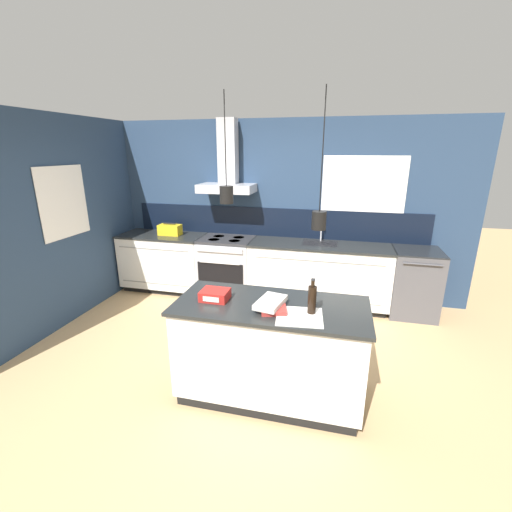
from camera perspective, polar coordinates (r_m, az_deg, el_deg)
name	(u,v)px	position (r m, az deg, el deg)	size (l,w,h in m)	color
ground_plane	(237,363)	(3.83, -3.16, -17.32)	(16.00, 16.00, 0.00)	tan
wall_back	(272,207)	(5.17, 2.70, 8.16)	(5.60, 2.53, 2.60)	navy
wall_left	(73,219)	(5.08, -28.25, 5.40)	(0.08, 3.80, 2.60)	navy
counter_run_left	(165,262)	(5.66, -14.96, -0.91)	(1.32, 0.64, 0.91)	black
counter_run_sink	(318,274)	(5.01, 10.31, -2.99)	(1.97, 0.64, 1.31)	black
oven_range	(227,267)	(5.25, -4.84, -1.88)	(0.79, 0.66, 0.91)	#B5B5BA
dishwasher	(414,282)	(5.11, 24.81, -4.02)	(0.61, 0.65, 0.91)	#4C4C51
kitchen_island	(270,350)	(3.17, 2.38, -15.41)	(1.66, 0.75, 0.91)	black
bottle_on_island	(312,299)	(2.78, 9.32, -7.13)	(0.07, 0.07, 0.30)	black
book_stack	(272,304)	(2.86, 2.65, -8.08)	(0.28, 0.35, 0.08)	#B2332D
red_supply_box	(215,295)	(3.05, -6.86, -6.46)	(0.24, 0.20, 0.09)	red
paper_pile	(299,317)	(2.76, 7.26, -9.98)	(0.40, 0.38, 0.01)	silver
yellow_toolbox	(170,230)	(5.46, -14.15, 4.26)	(0.34, 0.18, 0.19)	gold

